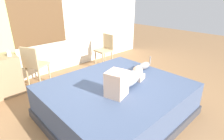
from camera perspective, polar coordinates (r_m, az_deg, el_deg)
ground_plane at (r=2.91m, az=0.65°, el=-14.78°), size 16.00×16.00×0.00m
back_wall_with_window at (r=4.38m, az=-22.73°, el=16.85°), size 6.40×0.14×2.90m
bed at (r=2.81m, az=1.34°, el=-9.70°), size 2.05×1.83×0.54m
person_lying at (r=2.58m, az=4.48°, el=-3.03°), size 0.93×0.48×0.34m
cat at (r=3.24m, az=10.05°, el=1.34°), size 0.36×0.13×0.21m
cup at (r=3.78m, az=-30.05°, el=4.54°), size 0.08×0.08×0.09m
chair_by_desk at (r=3.91m, az=-23.59°, el=1.95°), size 0.51×0.51×0.86m
chair_spare at (r=4.65m, az=-2.08°, el=6.98°), size 0.39×0.39×0.86m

